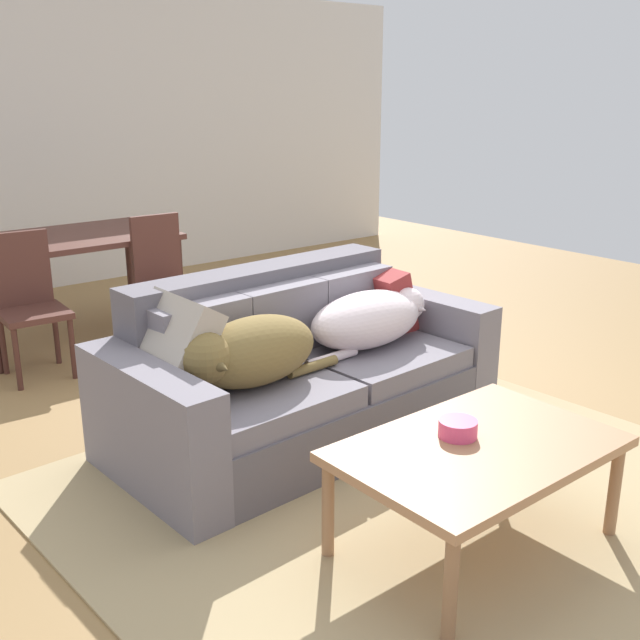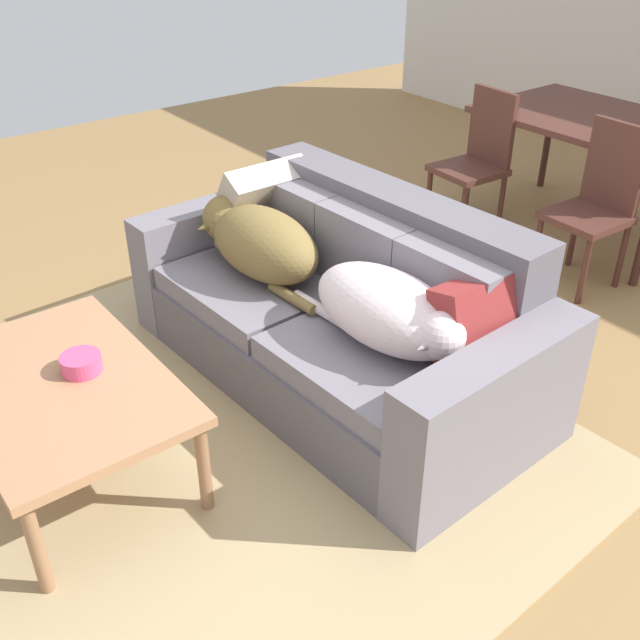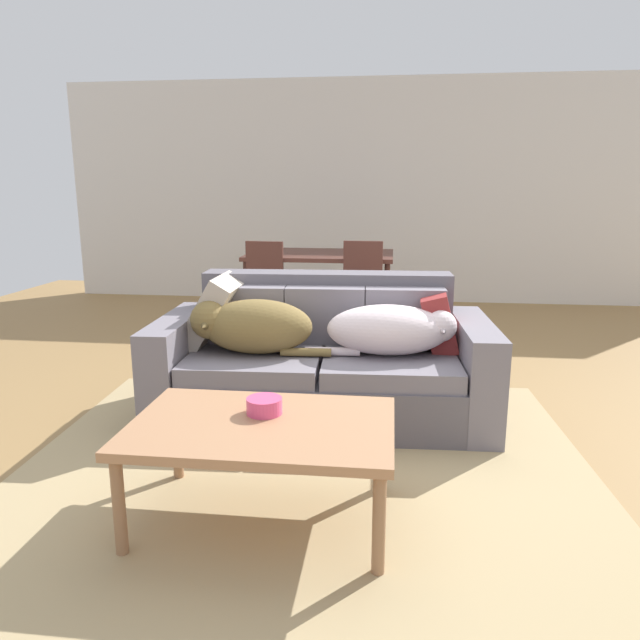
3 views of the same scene
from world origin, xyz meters
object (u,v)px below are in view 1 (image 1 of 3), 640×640
couch (297,375)px  dog_on_left_cushion (248,352)px  dining_chair_near_right (164,277)px  coffee_table (478,455)px  bowl_on_coffee_table (458,428)px  throw_pillow_by_left_arm (170,346)px  dining_chair_near_left (29,299)px  dog_on_right_cushion (370,319)px  throw_pillow_by_right_arm (384,300)px  dining_table (66,245)px

couch → dog_on_left_cushion: (-0.43, -0.18, 0.28)m
dining_chair_near_right → coffee_table: bearing=-92.4°
couch → bowl_on_coffee_table: 1.23m
throw_pillow_by_left_arm → dining_chair_near_left: 1.76m
dog_on_left_cushion → dining_chair_near_left: (-0.36, 1.96, -0.10)m
dog_on_right_cushion → bowl_on_coffee_table: dog_on_right_cushion is taller
dog_on_left_cushion → dining_chair_near_right: 2.00m
dog_on_left_cushion → throw_pillow_by_left_arm: (-0.30, 0.20, 0.04)m
couch → dining_chair_near_right: 1.75m
throw_pillow_by_right_arm → dining_chair_near_left: bearing=131.8°
dog_on_right_cushion → dining_chair_near_right: dining_chair_near_right is taller
dining_chair_near_right → dog_on_right_cushion: bearing=-79.1°
couch → dog_on_right_cushion: couch is taller
dog_on_right_cushion → dining_table: bearing=103.8°
coffee_table → dining_chair_near_left: bearing=102.4°
throw_pillow_by_left_arm → dog_on_left_cushion: bearing=-34.6°
throw_pillow_by_left_arm → dining_chair_near_right: 1.92m
dining_chair_near_left → throw_pillow_by_right_arm: bearing=-44.4°
dog_on_right_cushion → couch: bearing=163.4°
bowl_on_coffee_table → dining_chair_near_right: dining_chair_near_right is taller
dog_on_right_cushion → coffee_table: size_ratio=0.82×
coffee_table → bowl_on_coffee_table: bowl_on_coffee_table is taller
throw_pillow_by_right_arm → couch: bearing=-172.9°
dining_chair_near_left → couch: bearing=-62.2°
couch → throw_pillow_by_right_arm: (0.72, 0.09, 0.27)m
couch → dog_on_right_cushion: size_ratio=2.32×
throw_pillow_by_right_arm → bowl_on_coffee_table: size_ratio=2.32×
coffee_table → bowl_on_coffee_table: (-0.01, 0.10, 0.08)m
couch → dog_on_right_cushion: bearing=-16.6°
dog_on_right_cushion → dining_table: dining_table is taller
couch → throw_pillow_by_right_arm: size_ratio=5.79×
bowl_on_coffee_table → throw_pillow_by_right_arm: bearing=57.0°
couch → throw_pillow_by_left_arm: (-0.72, 0.02, 0.31)m
dining_table → dining_chair_near_left: size_ratio=1.58×
throw_pillow_by_right_arm → dining_chair_near_right: size_ratio=0.39×
bowl_on_coffee_table → dog_on_right_cushion: bearing=63.8°
couch → throw_pillow_by_left_arm: bearing=175.6°
dog_on_right_cushion → bowl_on_coffee_table: size_ratio=5.78×
couch → dog_on_right_cushion: (0.42, -0.10, 0.26)m
throw_pillow_by_right_arm → dog_on_left_cushion: bearing=-166.7°
throw_pillow_by_right_arm → dining_chair_near_left: dining_chair_near_left is taller
couch → dining_chair_near_right: (0.14, 1.73, 0.18)m
dining_chair_near_left → bowl_on_coffee_table: bearing=-73.6°
couch → throw_pillow_by_left_arm: throw_pillow_by_left_arm is taller
dog_on_right_cushion → dining_table: size_ratio=0.62×
dog_on_right_cushion → throw_pillow_by_left_arm: (-1.15, 0.13, 0.06)m
coffee_table → dining_chair_near_right: bearing=85.2°
dining_chair_near_right → dog_on_left_cushion: bearing=-104.2°
dining_table → dining_chair_near_left: (-0.49, -0.58, -0.20)m
coffee_table → dining_chair_near_right: dining_chair_near_right is taller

